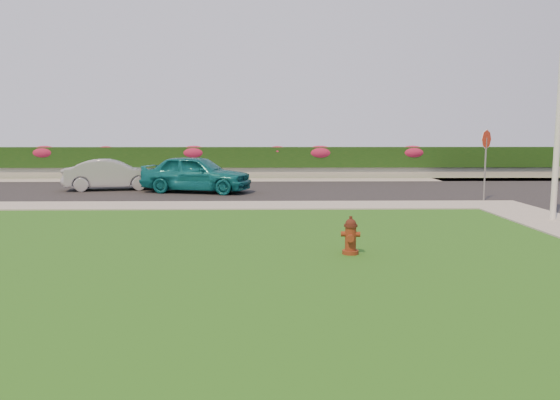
{
  "coord_description": "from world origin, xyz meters",
  "views": [
    {
      "loc": [
        -0.77,
        -9.36,
        2.44
      ],
      "look_at": [
        -0.53,
        3.25,
        0.9
      ],
      "focal_mm": 35.0,
      "sensor_mm": 36.0,
      "label": 1
    }
  ],
  "objects_px": {
    "sedan_teal": "(196,174)",
    "stop_sign": "(486,148)",
    "utility_pole": "(558,122)",
    "fire_hydrant": "(351,236)",
    "sedan_silver": "(112,175)"
  },
  "relations": [
    {
      "from": "sedan_teal",
      "to": "stop_sign",
      "type": "xyz_separation_m",
      "value": [
        10.72,
        -2.98,
        1.12
      ]
    },
    {
      "from": "utility_pole",
      "to": "stop_sign",
      "type": "xyz_separation_m",
      "value": [
        -0.21,
        4.42,
        -0.82
      ]
    },
    {
      "from": "fire_hydrant",
      "to": "utility_pole",
      "type": "height_order",
      "value": "utility_pole"
    },
    {
      "from": "sedan_silver",
      "to": "utility_pole",
      "type": "relative_size",
      "value": 0.72
    },
    {
      "from": "sedan_teal",
      "to": "utility_pole",
      "type": "relative_size",
      "value": 0.82
    },
    {
      "from": "sedan_teal",
      "to": "stop_sign",
      "type": "relative_size",
      "value": 1.73
    },
    {
      "from": "utility_pole",
      "to": "stop_sign",
      "type": "relative_size",
      "value": 2.12
    },
    {
      "from": "sedan_silver",
      "to": "stop_sign",
      "type": "bearing_deg",
      "value": -117.88
    },
    {
      "from": "utility_pole",
      "to": "sedan_teal",
      "type": "bearing_deg",
      "value": 145.87
    },
    {
      "from": "fire_hydrant",
      "to": "utility_pole",
      "type": "distance_m",
      "value": 7.85
    },
    {
      "from": "sedan_teal",
      "to": "utility_pole",
      "type": "bearing_deg",
      "value": -109.07
    },
    {
      "from": "fire_hydrant",
      "to": "stop_sign",
      "type": "relative_size",
      "value": 0.3
    },
    {
      "from": "sedan_teal",
      "to": "stop_sign",
      "type": "height_order",
      "value": "stop_sign"
    },
    {
      "from": "sedan_silver",
      "to": "sedan_teal",
      "type": "bearing_deg",
      "value": -118.11
    },
    {
      "from": "fire_hydrant",
      "to": "sedan_teal",
      "type": "xyz_separation_m",
      "value": [
        -4.64,
        11.47,
        0.43
      ]
    }
  ]
}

